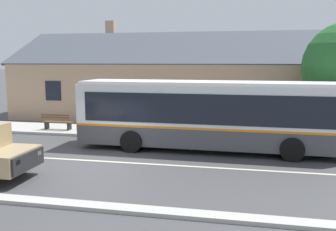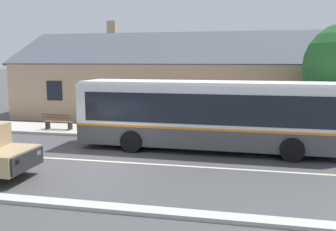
{
  "view_description": "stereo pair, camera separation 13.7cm",
  "coord_description": "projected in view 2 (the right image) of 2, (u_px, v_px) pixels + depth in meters",
  "views": [
    {
      "loc": [
        5.72,
        -14.14,
        4.13
      ],
      "look_at": [
        2.25,
        2.45,
        1.63
      ],
      "focal_mm": 40.0,
      "sensor_mm": 36.0,
      "label": 1
    },
    {
      "loc": [
        5.85,
        -14.11,
        4.13
      ],
      "look_at": [
        2.25,
        2.45,
        1.63
      ],
      "focal_mm": 40.0,
      "sensor_mm": 36.0,
      "label": 2
    }
  ],
  "objects": [
    {
      "name": "bench_by_building",
      "position": [
        58.0,
        122.0,
        21.7
      ],
      "size": [
        1.78,
        0.51,
        0.94
      ],
      "color": "brown",
      "rests_on": "sidewalk_far"
    },
    {
      "name": "sidewalk_far",
      "position": [
        143.0,
        132.0,
        21.27
      ],
      "size": [
        60.0,
        3.0,
        0.15
      ],
      "primitive_type": "cube",
      "color": "#ADAAA3",
      "rests_on": "ground"
    },
    {
      "name": "curb_near",
      "position": [
        40.0,
        202.0,
        10.88
      ],
      "size": [
        60.0,
        0.5,
        0.12
      ],
      "primitive_type": "cube",
      "color": "#ADAAA3",
      "rests_on": "ground"
    },
    {
      "name": "lane_divider_stripe",
      "position": [
        102.0,
        161.0,
        15.48
      ],
      "size": [
        60.0,
        0.16,
        0.01
      ],
      "primitive_type": "cube",
      "color": "beige",
      "rests_on": "ground"
    },
    {
      "name": "community_building",
      "position": [
        189.0,
        88.0,
        28.59
      ],
      "size": [
        24.19,
        10.88,
        7.29
      ],
      "color": "tan",
      "rests_on": "ground"
    },
    {
      "name": "transit_bus",
      "position": [
        208.0,
        114.0,
        17.19
      ],
      "size": [
        12.01,
        2.94,
        3.19
      ],
      "color": "#47474C",
      "rests_on": "ground"
    },
    {
      "name": "bench_down_street",
      "position": [
        121.0,
        125.0,
        20.88
      ],
      "size": [
        1.8,
        0.51,
        0.94
      ],
      "color": "brown",
      "rests_on": "sidewalk_far"
    },
    {
      "name": "ground_plane",
      "position": [
        102.0,
        161.0,
        15.48
      ],
      "size": [
        300.0,
        300.0,
        0.0
      ],
      "primitive_type": "plane",
      "color": "#424244"
    }
  ]
}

